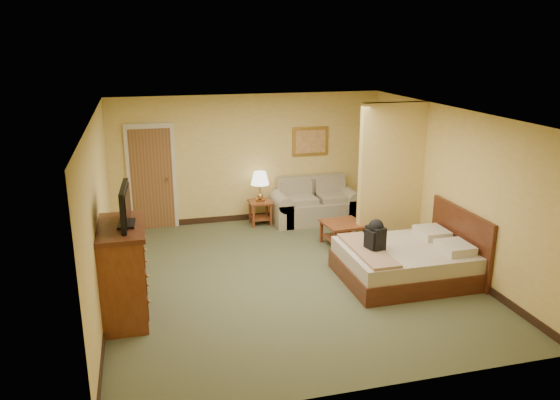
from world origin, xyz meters
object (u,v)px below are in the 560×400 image
object	(u,v)px
loveseat	(315,207)
dresser	(123,272)
coffee_table	(343,229)
bed	(408,261)

from	to	relation	value
loveseat	dresser	bearing A→B (deg)	-139.24
coffee_table	dresser	distance (m)	4.21
loveseat	dresser	size ratio (longest dim) A/B	1.36
bed	coffee_table	bearing A→B (deg)	106.98
coffee_table	dresser	xyz separation A→B (m)	(-3.81, -1.76, 0.35)
loveseat	coffee_table	bearing A→B (deg)	-88.46
loveseat	bed	size ratio (longest dim) A/B	0.91
dresser	coffee_table	bearing A→B (deg)	24.79
loveseat	bed	bearing A→B (deg)	-80.31
dresser	bed	size ratio (longest dim) A/B	0.67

